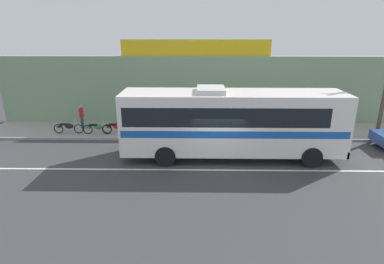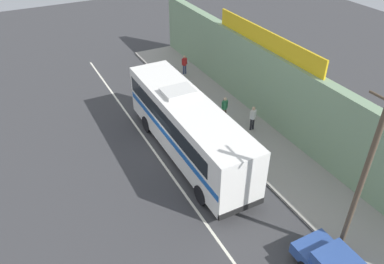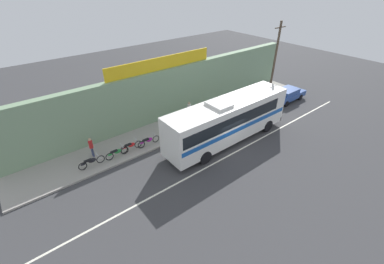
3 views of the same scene
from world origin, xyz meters
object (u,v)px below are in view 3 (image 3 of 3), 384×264
Objects in this scene: pedestrian_near_shop at (179,119)px; pedestrian_far_right at (189,109)px; motorcycle_green at (131,146)px; pedestrian_far_left at (91,146)px; motorcycle_red at (117,152)px; motorcycle_orange at (91,162)px; parked_car at (287,94)px; intercity_bus at (227,119)px; utility_pole at (275,62)px; motorcycle_purple at (148,141)px.

pedestrian_near_shop is 2.10m from pedestrian_far_right.
pedestrian_far_left is at bearing 156.09° from motorcycle_green.
motorcycle_red is 1.15× the size of pedestrian_far_left.
pedestrian_far_left is (0.53, 1.16, 0.50)m from motorcycle_orange.
motorcycle_green is (-17.74, 2.01, -0.17)m from parked_car.
intercity_bus is 10.76m from motorcycle_orange.
intercity_bus is 4.87m from pedestrian_far_right.
pedestrian_near_shop is at bearing -153.18° from pedestrian_far_right.
utility_pole is 4.17× the size of motorcycle_orange.
motorcycle_purple is at bearing -9.00° from motorcycle_green.
pedestrian_far_left reaches higher than motorcycle_purple.
pedestrian_far_right is at bearing 7.62° from motorcycle_orange.
intercity_bus is 10.95m from parked_car.
intercity_bus reaches higher than pedestrian_far_right.
motorcycle_orange is 1.20× the size of pedestrian_far_left.
motorcycle_red is 8.15m from pedestrian_far_right.
motorcycle_orange is at bearing -114.47° from pedestrian_far_left.
motorcycle_red is at bearing -169.80° from pedestrian_far_right.
utility_pole reaches higher than pedestrian_far_right.
intercity_bus is 6.89× the size of pedestrian_near_shop.
intercity_bus is at bearing -30.31° from motorcycle_purple.
pedestrian_near_shop is (8.03, 0.38, 0.54)m from motorcycle_orange.
utility_pole is 17.91m from motorcycle_red.
motorcycle_red is at bearing 177.82° from motorcycle_purple.
motorcycle_purple is 5.59m from pedestrian_far_right.
utility_pole is 5.01× the size of pedestrian_far_left.
parked_car is at bearing -10.50° from pedestrian_near_shop.
intercity_bus reaches higher than parked_car.
utility_pole reaches higher than intercity_bus.
parked_car reaches higher than motorcycle_orange.
motorcycle_purple is (-5.53, 3.23, -1.50)m from intercity_bus.
motorcycle_green is 4.96m from pedestrian_near_shop.
intercity_bus reaches higher than motorcycle_green.
utility_pole is (9.33, 2.79, 2.22)m from intercity_bus.
motorcycle_orange is at bearing -177.31° from pedestrian_near_shop.
motorcycle_orange is at bearing 177.28° from motorcycle_purple.
utility_pole is at bearing -1.94° from motorcycle_orange.
utility_pole is 15.32m from motorcycle_purple.
motorcycle_red is (-2.65, 0.10, 0.00)m from motorcycle_purple.
motorcycle_green is at bearing 6.01° from motorcycle_red.
parked_car is at bearing 7.66° from intercity_bus.
pedestrian_near_shop is at bearing 2.69° from motorcycle_orange.
pedestrian_far_right is at bearing 26.82° from pedestrian_near_shop.
intercity_bus is at bearing -26.41° from motorcycle_green.
parked_car is 2.31× the size of motorcycle_purple.
motorcycle_orange is (-20.85, 2.00, -0.17)m from parked_car.
utility_pole is 4.36× the size of motorcycle_green.
parked_car is 20.57m from pedestrian_far_left.
pedestrian_near_shop reaches higher than parked_car.
motorcycle_red is at bearing 174.32° from parked_car.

